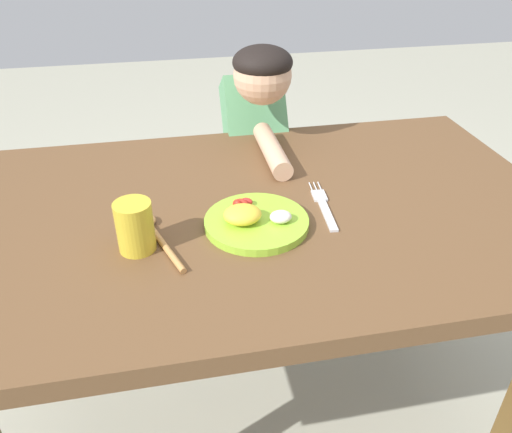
% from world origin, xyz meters
% --- Properties ---
extents(ground_plane, '(8.00, 8.00, 0.00)m').
position_xyz_m(ground_plane, '(0.00, 0.00, 0.00)').
color(ground_plane, '#ABA994').
extents(dining_table, '(1.38, 0.85, 0.76)m').
position_xyz_m(dining_table, '(0.00, 0.00, 0.68)').
color(dining_table, brown).
rests_on(dining_table, ground_plane).
extents(plate, '(0.22, 0.22, 0.05)m').
position_xyz_m(plate, '(-0.02, -0.08, 0.77)').
color(plate, '#97CE35').
rests_on(plate, dining_table).
extents(fork, '(0.04, 0.21, 0.01)m').
position_xyz_m(fork, '(0.14, -0.03, 0.76)').
color(fork, silver).
rests_on(fork, dining_table).
extents(spoon, '(0.10, 0.22, 0.02)m').
position_xyz_m(spoon, '(-0.23, -0.07, 0.77)').
color(spoon, '#BE854A').
rests_on(spoon, dining_table).
extents(drinking_cup, '(0.07, 0.07, 0.10)m').
position_xyz_m(drinking_cup, '(-0.27, -0.11, 0.81)').
color(drinking_cup, gold).
rests_on(drinking_cup, dining_table).
extents(person, '(0.18, 0.52, 1.02)m').
position_xyz_m(person, '(0.08, 0.48, 0.55)').
color(person, '#3D4E74').
rests_on(person, ground_plane).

